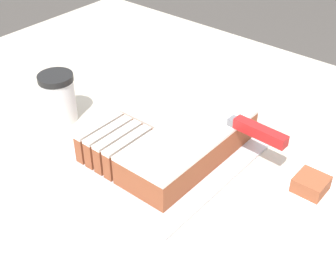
{
  "coord_description": "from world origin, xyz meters",
  "views": [
    {
      "loc": [
        0.55,
        -0.62,
        1.51
      ],
      "look_at": [
        0.06,
        -0.03,
        0.96
      ],
      "focal_mm": 50.0,
      "sensor_mm": 36.0,
      "label": 1
    }
  ],
  "objects_px": {
    "coffee_cup": "(58,97)",
    "brownie": "(311,184)",
    "cake": "(171,134)",
    "cake_board": "(168,148)",
    "knife": "(244,125)"
  },
  "relations": [
    {
      "from": "coffee_cup",
      "to": "knife",
      "type": "bearing_deg",
      "value": 19.96
    },
    {
      "from": "brownie",
      "to": "coffee_cup",
      "type": "bearing_deg",
      "value": -166.22
    },
    {
      "from": "cake",
      "to": "brownie",
      "type": "relative_size",
      "value": 5.47
    },
    {
      "from": "cake_board",
      "to": "coffee_cup",
      "type": "bearing_deg",
      "value": -165.42
    },
    {
      "from": "cake",
      "to": "coffee_cup",
      "type": "distance_m",
      "value": 0.27
    },
    {
      "from": "cake_board",
      "to": "knife",
      "type": "bearing_deg",
      "value": 29.64
    },
    {
      "from": "brownie",
      "to": "cake",
      "type": "bearing_deg",
      "value": -167.81
    },
    {
      "from": "cake_board",
      "to": "knife",
      "type": "xyz_separation_m",
      "value": [
        0.13,
        0.07,
        0.07
      ]
    },
    {
      "from": "coffee_cup",
      "to": "brownie",
      "type": "distance_m",
      "value": 0.56
    },
    {
      "from": "cake_board",
      "to": "cake",
      "type": "height_order",
      "value": "cake"
    },
    {
      "from": "coffee_cup",
      "to": "brownie",
      "type": "relative_size",
      "value": 2.01
    },
    {
      "from": "cake_board",
      "to": "brownie",
      "type": "height_order",
      "value": "brownie"
    },
    {
      "from": "coffee_cup",
      "to": "brownie",
      "type": "bearing_deg",
      "value": 13.78
    },
    {
      "from": "cake_board",
      "to": "cake",
      "type": "distance_m",
      "value": 0.03
    },
    {
      "from": "cake_board",
      "to": "brownie",
      "type": "distance_m",
      "value": 0.29
    }
  ]
}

